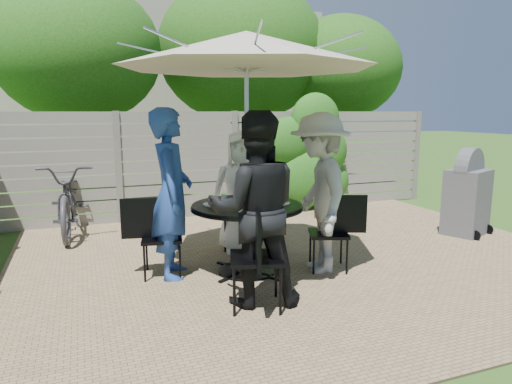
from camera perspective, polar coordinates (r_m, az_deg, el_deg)
name	(u,v)px	position (r m, az deg, el deg)	size (l,w,h in m)	color
backyard_envelope	(165,87)	(15.25, -11.30, 12.74)	(60.00, 60.00, 5.00)	#34571B
patio_table	(247,226)	(5.17, -1.14, -4.21)	(1.51, 1.51, 0.81)	black
umbrella	(246,50)	(5.05, -1.22, 17.32)	(3.37, 3.37, 2.68)	silver
chair_back	(241,228)	(6.17, -1.93, -4.49)	(0.59, 0.74, 0.97)	black
person_back	(241,192)	(5.93, -1.87, -0.05)	(0.78, 0.51, 1.60)	white
chair_left	(161,253)	(5.26, -11.75, -7.50)	(0.69, 0.51, 0.91)	black
person_left	(172,194)	(5.09, -10.50, -0.28)	(0.69, 0.45, 1.89)	#234598
chair_front	(256,278)	(4.33, 0.04, -10.74)	(0.61, 0.77, 1.00)	black
person_front	(255,210)	(4.29, -0.15, -2.27)	(0.90, 0.70, 1.85)	black
chair_right	(329,248)	(5.42, 9.16, -6.91)	(0.69, 0.56, 0.90)	black
person_right	(319,193)	(5.24, 7.93, -0.18)	(1.19, 0.68, 1.84)	#B0AEAB
plate_back	(244,196)	(5.47, -1.49, -0.54)	(0.26, 0.26, 0.06)	white
plate_left	(215,203)	(5.09, -5.19, -1.36)	(0.26, 0.26, 0.06)	white
plate_front	(250,209)	(4.76, -0.76, -2.12)	(0.26, 0.26, 0.06)	white
plate_right	(279,201)	(5.16, 2.84, -1.19)	(0.26, 0.26, 0.06)	white
plate_extra	(266,207)	(4.84, 1.30, -1.92)	(0.24, 0.24, 0.06)	white
glass_back	(236,194)	(5.35, -2.52, -0.28)	(0.07, 0.07, 0.14)	silver
glass_left	(224,200)	(4.99, -4.01, -1.06)	(0.07, 0.07, 0.14)	silver
glass_front	(259,203)	(4.86, 0.36, -1.32)	(0.07, 0.07, 0.14)	silver
glass_right	(269,196)	(5.24, 1.58, -0.50)	(0.07, 0.07, 0.14)	silver
syrup_jug	(241,197)	(5.15, -1.87, -0.58)	(0.09, 0.09, 0.16)	#59280C
coffee_cup	(254,195)	(5.33, -0.29, -0.42)	(0.08, 0.08, 0.12)	#C6B293
bicycle	(71,198)	(7.42, -22.16, -0.73)	(0.73, 2.09, 1.10)	#333338
bbq_grill	(467,196)	(7.49, 24.88, -0.43)	(0.79, 0.71, 1.32)	#515155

